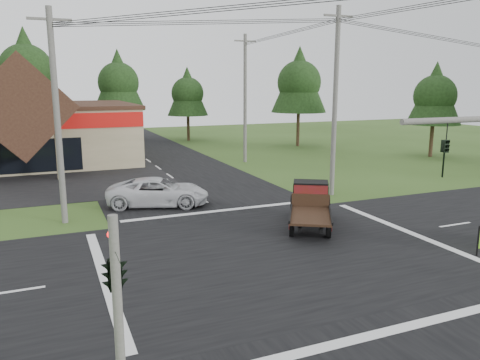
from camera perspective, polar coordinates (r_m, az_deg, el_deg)
ground at (r=19.90m, az=4.49°, el=-8.76°), size 120.00×120.00×0.00m
road_ns at (r=19.90m, az=4.49°, el=-8.73°), size 12.00×120.00×0.02m
road_ew at (r=19.90m, az=4.49°, el=-8.73°), size 120.00×12.00×0.02m
traffic_signal_corner at (r=9.91m, az=-15.15°, el=-8.77°), size 0.53×2.48×4.40m
utility_pole_nw at (r=24.63m, az=-21.42°, el=7.25°), size 2.00×0.30×10.50m
utility_pole_ne at (r=29.67m, az=11.51°, el=9.38°), size 2.00×0.30×11.50m
utility_pole_n at (r=42.01m, az=0.63°, el=9.97°), size 2.00×0.30×11.20m
tree_row_c at (r=57.63m, az=-24.65°, el=12.34°), size 7.28×7.28×13.13m
tree_row_d at (r=59.21m, az=-14.62°, el=11.65°), size 6.16×6.16×11.11m
tree_row_e at (r=58.97m, az=-6.42°, el=10.64°), size 5.04×5.04×9.09m
tree_side_ne at (r=53.64m, az=7.23°, el=11.97°), size 6.16×6.16×11.11m
tree_side_e_near at (r=48.92m, az=22.69°, el=9.66°), size 5.04×5.04×9.09m
antique_flatbed_truck at (r=23.11m, az=8.58°, el=-3.19°), size 4.29×5.40×2.14m
white_pickup at (r=27.48m, az=-9.93°, el=-1.43°), size 6.34×4.39×1.61m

